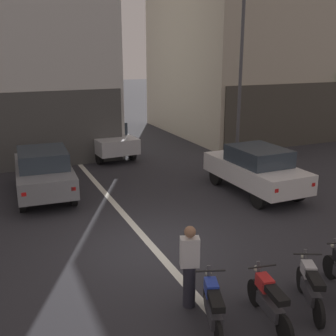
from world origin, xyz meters
name	(u,v)px	position (x,y,z in m)	size (l,w,h in m)	color
ground_plane	(152,247)	(0.00, 0.00, 0.00)	(120.00, 120.00, 0.00)	#2B2B30
lane_centre_line	(94,181)	(0.00, 6.00, 0.00)	(0.20, 18.00, 0.01)	silver
building_mid_block	(13,46)	(-1.98, 12.55, 4.99)	(8.18, 7.99, 10.02)	silver
building_far_right	(260,36)	(11.95, 12.56, 5.61)	(10.84, 9.85, 11.25)	#B2A893
car_grey_crossing_near	(44,171)	(-1.93, 5.02, 0.89)	(1.99, 4.19, 1.64)	black
car_white_parked_kerbside	(256,168)	(4.79, 2.40, 0.89)	(1.80, 4.12, 1.64)	black
car_silver_down_street	(105,137)	(1.48, 9.65, 0.89)	(2.04, 4.21, 1.64)	black
street_lamp	(241,62)	(6.36, 5.98, 4.33)	(0.36, 0.36, 7.16)	#47474C
motorcycle_blue_row_leftmost	(213,306)	(-0.19, -3.39, 0.46)	(0.69, 1.60, 0.98)	black
motorcycle_red_row_left_mid	(269,300)	(0.81, -3.65, 0.46)	(0.55, 1.66, 0.98)	black
motorcycle_silver_row_centre	(310,286)	(1.83, -3.58, 0.46)	(0.80, 1.53, 0.98)	black
person_by_motorcycles	(189,266)	(-0.27, -2.61, 0.86)	(0.41, 0.33, 1.67)	#23232D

